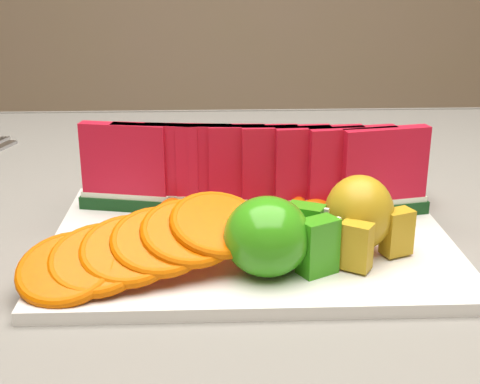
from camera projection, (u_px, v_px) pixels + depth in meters
The scene contains 10 objects.
table at pixel (201, 288), 0.82m from camera, with size 1.40×0.90×0.75m.
tablecloth at pixel (200, 241), 0.80m from camera, with size 1.53×1.03×0.20m.
platter at pixel (251, 240), 0.68m from camera, with size 0.40×0.30×0.01m.
apple_cluster at pixel (275, 237), 0.59m from camera, with size 0.11×0.09×0.07m.
pear_cluster at pixel (361, 216), 0.63m from camera, with size 0.09×0.09×0.07m.
side_plate at pixel (340, 150), 1.00m from camera, with size 0.21×0.21×0.01m.
watermelon_row at pixel (253, 172), 0.72m from camera, with size 0.39×0.07×0.10m.
orange_fan_front at pixel (145, 245), 0.59m from camera, with size 0.24×0.15×0.06m.
orange_fan_back at pixel (267, 176), 0.79m from camera, with size 0.39×0.11×0.05m.
tangerine_segments at pixel (253, 216), 0.70m from camera, with size 0.22×0.08×0.02m.
Camera 1 is at (0.02, -0.73, 1.04)m, focal length 50.00 mm.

